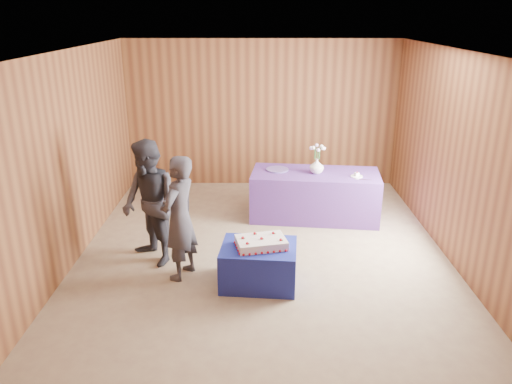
{
  "coord_description": "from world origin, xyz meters",
  "views": [
    {
      "loc": [
        -0.08,
        -6.18,
        3.15
      ],
      "look_at": [
        -0.1,
        0.1,
        0.87
      ],
      "focal_mm": 35.0,
      "sensor_mm": 36.0,
      "label": 1
    }
  ],
  "objects_px": {
    "vase": "(317,166)",
    "cake_table": "(259,265)",
    "sheet_cake": "(261,243)",
    "guest_left": "(180,218)",
    "serving_table": "(315,195)",
    "guest_right": "(149,204)"
  },
  "relations": [
    {
      "from": "serving_table",
      "to": "guest_left",
      "type": "relative_size",
      "value": 1.27
    },
    {
      "from": "cake_table",
      "to": "guest_left",
      "type": "bearing_deg",
      "value": 174.42
    },
    {
      "from": "cake_table",
      "to": "guest_right",
      "type": "xyz_separation_m",
      "value": [
        -1.4,
        0.57,
        0.58
      ]
    },
    {
      "from": "serving_table",
      "to": "guest_right",
      "type": "height_order",
      "value": "guest_right"
    },
    {
      "from": "cake_table",
      "to": "sheet_cake",
      "type": "xyz_separation_m",
      "value": [
        0.03,
        -0.01,
        0.3
      ]
    },
    {
      "from": "guest_right",
      "to": "sheet_cake",
      "type": "bearing_deg",
      "value": 27.94
    },
    {
      "from": "cake_table",
      "to": "vase",
      "type": "xyz_separation_m",
      "value": [
        0.91,
        2.09,
        0.62
      ]
    },
    {
      "from": "cake_table",
      "to": "guest_right",
      "type": "bearing_deg",
      "value": 163.22
    },
    {
      "from": "sheet_cake",
      "to": "cake_table",
      "type": "bearing_deg",
      "value": 146.73
    },
    {
      "from": "vase",
      "to": "cake_table",
      "type": "bearing_deg",
      "value": -113.56
    },
    {
      "from": "serving_table",
      "to": "guest_left",
      "type": "distance_m",
      "value": 2.71
    },
    {
      "from": "sheet_cake",
      "to": "guest_left",
      "type": "xyz_separation_m",
      "value": [
        -0.99,
        0.19,
        0.23
      ]
    },
    {
      "from": "serving_table",
      "to": "vase",
      "type": "height_order",
      "value": "vase"
    },
    {
      "from": "guest_left",
      "to": "guest_right",
      "type": "distance_m",
      "value": 0.59
    },
    {
      "from": "sheet_cake",
      "to": "guest_left",
      "type": "height_order",
      "value": "guest_left"
    },
    {
      "from": "vase",
      "to": "guest_right",
      "type": "height_order",
      "value": "guest_right"
    },
    {
      "from": "serving_table",
      "to": "guest_right",
      "type": "bearing_deg",
      "value": -139.78
    },
    {
      "from": "vase",
      "to": "sheet_cake",
      "type": "bearing_deg",
      "value": -112.83
    },
    {
      "from": "sheet_cake",
      "to": "guest_left",
      "type": "relative_size",
      "value": 0.43
    },
    {
      "from": "serving_table",
      "to": "sheet_cake",
      "type": "relative_size",
      "value": 2.94
    },
    {
      "from": "cake_table",
      "to": "serving_table",
      "type": "height_order",
      "value": "serving_table"
    },
    {
      "from": "vase",
      "to": "serving_table",
      "type": "bearing_deg",
      "value": 117.49
    }
  ]
}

